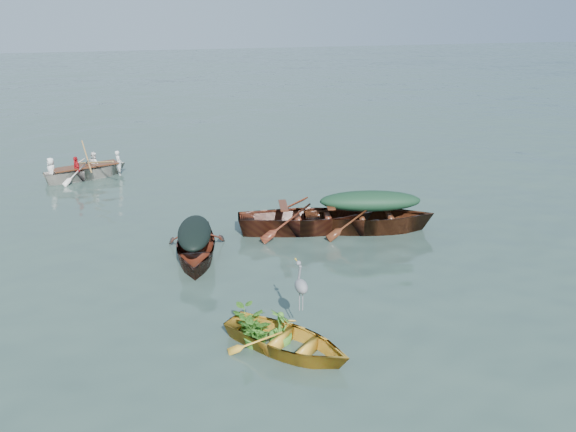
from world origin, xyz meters
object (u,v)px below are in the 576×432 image
(open_wooden_boat, at_px, (306,231))
(heron, at_px, (301,294))
(dark_covered_boat, at_px, (196,258))
(yellow_dinghy, at_px, (287,351))
(rowed_boat, at_px, (88,178))
(green_tarp_boat, at_px, (369,231))

(open_wooden_boat, bearing_deg, heron, 171.95)
(dark_covered_boat, height_order, heron, heron)
(open_wooden_boat, bearing_deg, dark_covered_boat, 116.57)
(yellow_dinghy, distance_m, rowed_boat, 12.57)
(rowed_boat, xyz_separation_m, heron, (4.06, -11.62, 0.86))
(rowed_boat, bearing_deg, yellow_dinghy, 179.43)
(dark_covered_boat, xyz_separation_m, open_wooden_boat, (3.05, 0.82, 0.00))
(rowed_boat, relative_size, heron, 4.25)
(green_tarp_boat, height_order, rowed_boat, green_tarp_boat)
(open_wooden_boat, bearing_deg, yellow_dinghy, 169.60)
(dark_covered_boat, bearing_deg, heron, -61.30)
(heron, bearing_deg, rowed_boat, 68.42)
(open_wooden_boat, bearing_deg, rowed_boat, 51.47)
(yellow_dinghy, bearing_deg, heron, 5.19)
(heron, bearing_deg, open_wooden_boat, 29.59)
(dark_covered_boat, relative_size, heron, 4.15)
(dark_covered_boat, bearing_deg, green_tarp_boat, 14.41)
(open_wooden_boat, bearing_deg, green_tarp_boat, -93.32)
(green_tarp_boat, bearing_deg, open_wooden_boat, 90.00)
(rowed_boat, bearing_deg, open_wooden_boat, -157.63)
(rowed_boat, distance_m, heron, 12.34)
(heron, bearing_deg, green_tarp_boat, 11.68)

